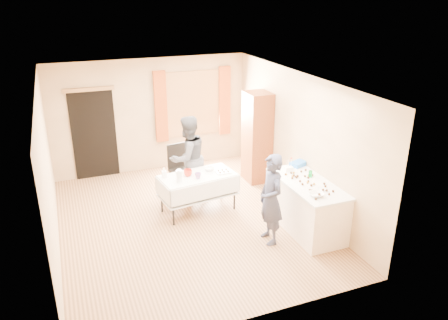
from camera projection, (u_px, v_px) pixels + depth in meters
name	position (u px, v px, depth m)	size (l,w,h in m)	color
floor	(188.00, 221.00, 8.09)	(4.50, 5.50, 0.02)	#9E7047
ceiling	(183.00, 81.00, 7.13)	(4.50, 5.50, 0.02)	white
wall_back	(151.00, 115.00, 10.00)	(4.50, 0.02, 2.60)	tan
wall_front	(251.00, 233.00, 5.22)	(4.50, 0.02, 2.60)	tan
wall_left	(47.00, 174.00, 6.85)	(0.02, 5.50, 2.60)	tan
wall_right	(299.00, 140.00, 8.37)	(0.02, 5.50, 2.60)	tan
window_frame	(193.00, 103.00, 10.23)	(1.32, 0.06, 1.52)	olive
window_pane	(193.00, 104.00, 10.22)	(1.20, 0.02, 1.40)	white
curtain_left	(161.00, 107.00, 9.92)	(0.28, 0.06, 1.65)	#A14318
curtain_right	(225.00, 101.00, 10.45)	(0.28, 0.06, 1.65)	#A14318
doorway	(94.00, 135.00, 9.65)	(0.95, 0.04, 2.00)	black
door_lintel	(89.00, 89.00, 9.24)	(1.05, 0.06, 0.08)	olive
cabinet	(257.00, 137.00, 9.49)	(0.50, 0.60, 1.99)	brown
counter	(307.00, 206.00, 7.68)	(0.79, 1.67, 0.91)	#F4E1CB
party_table	(198.00, 190.00, 8.31)	(1.52, 0.92, 0.75)	black
chair	(181.00, 177.00, 9.24)	(0.48, 0.48, 1.00)	black
girl	(271.00, 199.00, 7.18)	(0.38, 0.58, 1.56)	#25283F
woman	(188.00, 158.00, 8.72)	(1.01, 0.90, 1.72)	black
soda_can	(310.00, 174.00, 7.69)	(0.07, 0.07, 0.12)	#0D8C2F
mixing_bowl	(316.00, 194.00, 7.00)	(0.26, 0.26, 0.06)	white
foam_block	(289.00, 169.00, 7.95)	(0.15, 0.10, 0.08)	white
blue_basket	(298.00, 164.00, 8.19)	(0.30, 0.20, 0.08)	blue
pitcher	(179.00, 176.00, 7.86)	(0.11, 0.11, 0.22)	silver
cup_red	(188.00, 173.00, 8.14)	(0.17, 0.17, 0.12)	red
cup_rainbow	(198.00, 176.00, 8.03)	(0.14, 0.14, 0.11)	red
small_bowl	(209.00, 169.00, 8.40)	(0.24, 0.24, 0.06)	white
pastry_tray	(223.00, 172.00, 8.30)	(0.28, 0.20, 0.02)	white
bottle	(164.00, 173.00, 8.06)	(0.10, 0.10, 0.19)	white
cake_balls	(307.00, 182.00, 7.48)	(0.51, 1.12, 0.04)	#3F2314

